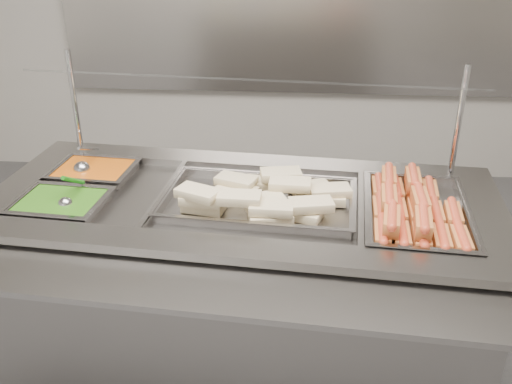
# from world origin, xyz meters

# --- Properties ---
(steam_counter) EXTENTS (1.78, 0.90, 0.82)m
(steam_counter) POSITION_xyz_m (-0.13, 0.41, 0.41)
(steam_counter) COLOR gray
(steam_counter) RESTS_ON ground
(tray_rail) EXTENTS (1.66, 0.48, 0.05)m
(tray_rail) POSITION_xyz_m (-0.18, -0.05, 0.78)
(tray_rail) COLOR gray
(tray_rail) RESTS_ON steam_counter
(sneeze_guard) EXTENTS (1.53, 0.40, 0.40)m
(sneeze_guard) POSITION_xyz_m (-0.12, 0.61, 1.15)
(sneeze_guard) COLOR silver
(sneeze_guard) RESTS_ON steam_counter
(pan_hotdogs) EXTENTS (0.35, 0.53, 0.09)m
(pan_hotdogs) POSITION_xyz_m (0.43, 0.36, 0.78)
(pan_hotdogs) COLOR #969393
(pan_hotdogs) RESTS_ON steam_counter
(pan_wraps) EXTENTS (0.65, 0.42, 0.06)m
(pan_wraps) POSITION_xyz_m (-0.08, 0.41, 0.80)
(pan_wraps) COLOR #969393
(pan_wraps) RESTS_ON steam_counter
(pan_beans) EXTENTS (0.29, 0.24, 0.09)m
(pan_beans) POSITION_xyz_m (-0.71, 0.60, 0.78)
(pan_beans) COLOR #969393
(pan_beans) RESTS_ON steam_counter
(pan_peas) EXTENTS (0.29, 0.24, 0.09)m
(pan_peas) POSITION_xyz_m (-0.73, 0.33, 0.78)
(pan_peas) COLOR #969393
(pan_peas) RESTS_ON steam_counter
(hotdogs_in_buns) EXTENTS (0.30, 0.49, 0.11)m
(hotdogs_in_buns) POSITION_xyz_m (0.41, 0.36, 0.82)
(hotdogs_in_buns) COLOR #A75423
(hotdogs_in_buns) RESTS_ON pan_hotdogs
(tortilla_wraps) EXTENTS (0.58, 0.35, 0.09)m
(tortilla_wraps) POSITION_xyz_m (-0.06, 0.39, 0.84)
(tortilla_wraps) COLOR #C8AF86
(tortilla_wraps) RESTS_ON pan_wraps
(ladle) EXTENTS (0.06, 0.18, 0.12)m
(ladle) POSITION_xyz_m (-0.75, 0.59, 0.83)
(ladle) COLOR #B3B2B7
(ladle) RESTS_ON pan_beans
(serving_spoon) EXTENTS (0.05, 0.17, 0.12)m
(serving_spoon) POSITION_xyz_m (-0.71, 0.32, 0.83)
(serving_spoon) COLOR #B3B2B7
(serving_spoon) RESTS_ON pan_peas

